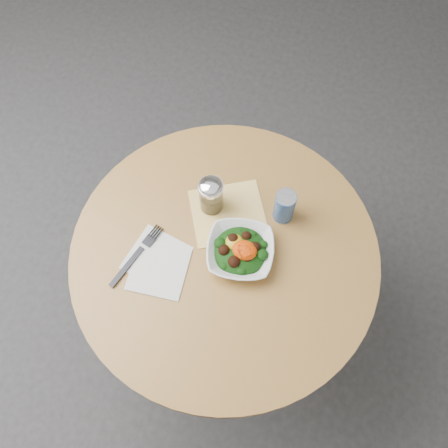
# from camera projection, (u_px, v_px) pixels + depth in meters

# --- Properties ---
(ground) EXTENTS (6.00, 6.00, 0.00)m
(ground) POSITION_uv_depth(u_px,v_px,m) (224.00, 318.00, 2.12)
(ground) COLOR #2D2E30
(ground) RESTS_ON ground
(table) EXTENTS (0.90, 0.90, 0.75)m
(table) POSITION_uv_depth(u_px,v_px,m) (224.00, 275.00, 1.62)
(table) COLOR black
(table) RESTS_ON ground
(cloth_napkin) EXTENTS (0.28, 0.27, 0.00)m
(cloth_napkin) POSITION_uv_depth(u_px,v_px,m) (228.00, 213.00, 1.50)
(cloth_napkin) COLOR #F9AC0D
(cloth_napkin) RESTS_ON table
(paper_napkins) EXTENTS (0.20, 0.21, 0.00)m
(paper_napkins) POSITION_uv_depth(u_px,v_px,m) (158.00, 264.00, 1.43)
(paper_napkins) COLOR silver
(paper_napkins) RESTS_ON table
(salad_bowl) EXTENTS (0.22, 0.22, 0.07)m
(salad_bowl) POSITION_uv_depth(u_px,v_px,m) (240.00, 251.00, 1.42)
(salad_bowl) COLOR white
(salad_bowl) RESTS_ON table
(fork) EXTENTS (0.09, 0.22, 0.00)m
(fork) POSITION_uv_depth(u_px,v_px,m) (138.00, 254.00, 1.44)
(fork) COLOR black
(fork) RESTS_ON table
(spice_shaker) EXTENTS (0.07, 0.07, 0.13)m
(spice_shaker) POSITION_uv_depth(u_px,v_px,m) (211.00, 195.00, 1.45)
(spice_shaker) COLOR silver
(spice_shaker) RESTS_ON table
(beverage_can) EXTENTS (0.06, 0.06, 0.12)m
(beverage_can) POSITION_uv_depth(u_px,v_px,m) (285.00, 206.00, 1.44)
(beverage_can) COLOR navy
(beverage_can) RESTS_ON table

